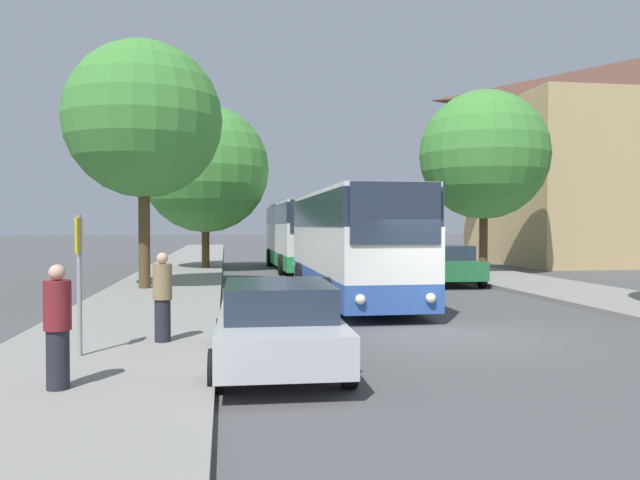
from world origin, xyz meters
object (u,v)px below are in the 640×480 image
(bus_middle, at_px, (299,235))
(pedestrian_waiting_far, at_px, (58,326))
(bus_front, at_px, (350,243))
(parked_car_left_curb, at_px, (277,323))
(tree_right_near, at_px, (484,155))
(parked_car_right_near, at_px, (449,265))
(pedestrian_waiting_near, at_px, (162,297))
(tree_left_far, at_px, (205,169))
(tree_left_near, at_px, (144,120))
(bus_stop_sign, at_px, (79,268))

(bus_middle, bearing_deg, pedestrian_waiting_far, -105.22)
(bus_front, relative_size, pedestrian_waiting_far, 6.32)
(parked_car_left_curb, xyz_separation_m, tree_right_near, (11.46, 18.20, 4.99))
(parked_car_right_near, xyz_separation_m, tree_right_near, (3.55, 4.91, 4.93))
(bus_front, xyz_separation_m, parked_car_right_near, (4.85, 4.27, -1.00))
(pedestrian_waiting_far, bearing_deg, pedestrian_waiting_near, -39.27)
(bus_middle, bearing_deg, parked_car_left_curb, -98.53)
(bus_front, bearing_deg, tree_left_far, 109.65)
(pedestrian_waiting_far, xyz_separation_m, tree_right_near, (14.55, 19.63, 4.74))
(tree_left_near, bearing_deg, pedestrian_waiting_far, -87.63)
(pedestrian_waiting_near, xyz_separation_m, tree_left_near, (-1.63, 10.48, 5.06))
(bus_stop_sign, height_order, pedestrian_waiting_near, bus_stop_sign)
(parked_car_left_curb, height_order, pedestrian_waiting_near, pedestrian_waiting_near)
(pedestrian_waiting_near, bearing_deg, parked_car_right_near, 146.25)
(tree_right_near, bearing_deg, parked_car_right_near, -125.85)
(parked_car_right_near, height_order, tree_right_near, tree_right_near)
(bus_stop_sign, relative_size, tree_left_far, 0.28)
(tree_left_far, bearing_deg, bus_middle, -3.71)
(bus_stop_sign, xyz_separation_m, tree_left_near, (-0.37, 11.59, 4.42))
(bus_stop_sign, height_order, tree_left_far, tree_left_far)
(bus_front, xyz_separation_m, tree_left_far, (-4.91, 13.76, 3.49))
(parked_car_right_near, distance_m, tree_left_far, 14.34)
(tree_left_far, height_order, tree_right_near, tree_right_near)
(bus_stop_sign, relative_size, tree_left_near, 0.28)
(parked_car_left_curb, xyz_separation_m, tree_left_near, (-3.66, 12.37, 5.31))
(pedestrian_waiting_near, height_order, pedestrian_waiting_far, pedestrian_waiting_near)
(parked_car_right_near, height_order, tree_left_far, tree_left_far)
(tree_left_near, distance_m, tree_right_near, 16.20)
(bus_middle, distance_m, parked_car_right_near, 10.46)
(tree_left_near, xyz_separation_m, tree_left_far, (1.81, 10.41, -0.76))
(tree_left_near, bearing_deg, tree_left_far, 80.14)
(bus_front, bearing_deg, parked_car_right_near, 41.37)
(tree_right_near, bearing_deg, parked_car_left_curb, -122.19)
(pedestrian_waiting_near, bearing_deg, bus_stop_sign, -41.46)
(tree_left_near, height_order, tree_left_far, tree_left_near)
(bus_middle, height_order, pedestrian_waiting_far, bus_middle)
(tree_left_far, bearing_deg, tree_left_near, -99.86)
(bus_middle, relative_size, parked_car_left_curb, 2.41)
(bus_middle, height_order, tree_left_near, tree_left_near)
(bus_front, xyz_separation_m, tree_right_near, (8.39, 9.18, 3.93))
(parked_car_left_curb, bearing_deg, bus_front, 72.82)
(tree_left_near, bearing_deg, bus_stop_sign, -88.19)
(bus_front, distance_m, bus_middle, 13.45)
(pedestrian_waiting_far, height_order, tree_right_near, tree_right_near)
(bus_stop_sign, distance_m, tree_right_near, 23.19)
(bus_stop_sign, height_order, pedestrian_waiting_far, bus_stop_sign)
(parked_car_right_near, height_order, tree_left_near, tree_left_near)
(bus_front, xyz_separation_m, bus_stop_sign, (-6.36, -8.24, -0.17))
(tree_left_far, bearing_deg, pedestrian_waiting_far, -92.93)
(bus_front, bearing_deg, pedestrian_waiting_far, -120.48)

